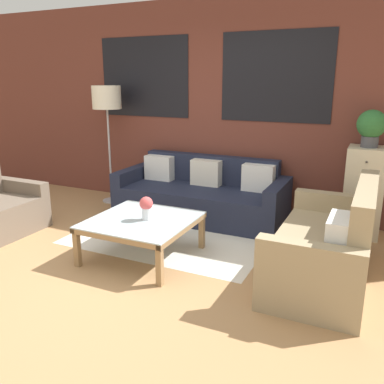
{
  "coord_description": "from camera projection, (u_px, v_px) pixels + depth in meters",
  "views": [
    {
      "loc": [
        2.23,
        -2.77,
        1.78
      ],
      "look_at": [
        0.36,
        1.21,
        0.55
      ],
      "focal_mm": 38.0,
      "sensor_mm": 36.0,
      "label": 1
    }
  ],
  "objects": [
    {
      "name": "potted_plant",
      "position": [
        371.0,
        126.0,
        4.48
      ],
      "size": [
        0.32,
        0.32,
        0.42
      ],
      "color": "#47474C",
      "rests_on": "drawer_cabinet"
    },
    {
      "name": "settee_vintage",
      "position": [
        328.0,
        248.0,
        3.66
      ],
      "size": [
        0.8,
        1.63,
        0.92
      ],
      "color": "tan",
      "rests_on": "ground_plane"
    },
    {
      "name": "coffee_table",
      "position": [
        142.0,
        224.0,
        4.13
      ],
      "size": [
        1.0,
        1.0,
        0.41
      ],
      "color": "silver",
      "rests_on": "ground_plane"
    },
    {
      "name": "ground_plane",
      "position": [
        102.0,
        275.0,
        3.81
      ],
      "size": [
        16.0,
        16.0,
        0.0
      ],
      "primitive_type": "plane",
      "color": "#AD7F51"
    },
    {
      "name": "wall_back_brick",
      "position": [
        206.0,
        107.0,
        5.56
      ],
      "size": [
        8.4,
        0.09,
        2.8
      ],
      "color": "brown",
      "rests_on": "ground_plane"
    },
    {
      "name": "drawer_cabinet",
      "position": [
        364.0,
        192.0,
        4.68
      ],
      "size": [
        0.42,
        0.43,
        1.04
      ],
      "color": "beige",
      "rests_on": "ground_plane"
    },
    {
      "name": "rug",
      "position": [
        172.0,
        235.0,
        4.78
      ],
      "size": [
        2.23,
        1.53,
        0.0
      ],
      "color": "silver",
      "rests_on": "ground_plane"
    },
    {
      "name": "floor_lamp",
      "position": [
        107.0,
        101.0,
        5.74
      ],
      "size": [
        0.41,
        0.41,
        1.69
      ],
      "color": "#B2B2B7",
      "rests_on": "ground_plane"
    },
    {
      "name": "flower_vase",
      "position": [
        146.0,
        206.0,
        4.05
      ],
      "size": [
        0.13,
        0.13,
        0.24
      ],
      "color": "silver",
      "rests_on": "coffee_table"
    },
    {
      "name": "couch_dark",
      "position": [
        202.0,
        196.0,
        5.37
      ],
      "size": [
        2.22,
        0.88,
        0.78
      ],
      "color": "#1E2338",
      "rests_on": "ground_plane"
    }
  ]
}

